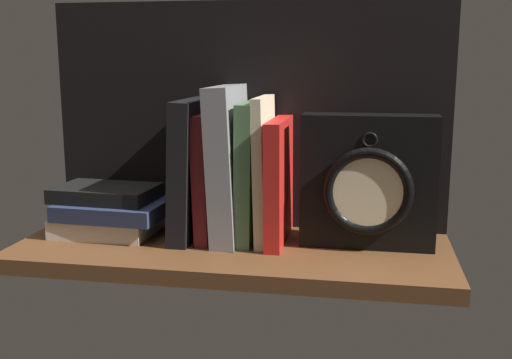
% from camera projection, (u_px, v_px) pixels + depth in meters
% --- Properties ---
extents(ground_plane, '(0.70, 0.27, 0.03)m').
position_uv_depth(ground_plane, '(232.00, 252.00, 0.99)').
color(ground_plane, brown).
extents(back_panel, '(0.70, 0.01, 0.39)m').
position_uv_depth(back_panel, '(247.00, 116.00, 1.07)').
color(back_panel, black).
rests_on(back_panel, ground_plane).
extents(book_black_skeptic, '(0.04, 0.17, 0.23)m').
position_uv_depth(book_black_skeptic, '(191.00, 169.00, 1.02)').
color(book_black_skeptic, black).
rests_on(book_black_skeptic, ground_plane).
extents(book_maroon_dawkins, '(0.03, 0.14, 0.21)m').
position_uv_depth(book_maroon_dawkins, '(209.00, 176.00, 1.01)').
color(book_maroon_dawkins, maroon).
rests_on(book_maroon_dawkins, ground_plane).
extents(book_gray_chess, '(0.05, 0.16, 0.25)m').
position_uv_depth(book_gray_chess, '(229.00, 163.00, 1.00)').
color(book_gray_chess, gray).
rests_on(book_gray_chess, ground_plane).
extents(book_green_romantic, '(0.03, 0.14, 0.23)m').
position_uv_depth(book_green_romantic, '(250.00, 172.00, 1.00)').
color(book_green_romantic, '#476B44').
rests_on(book_green_romantic, ground_plane).
extents(book_cream_twain, '(0.02, 0.14, 0.24)m').
position_uv_depth(book_cream_twain, '(265.00, 169.00, 0.99)').
color(book_cream_twain, beige).
rests_on(book_cream_twain, ground_plane).
extents(book_red_requiem, '(0.03, 0.17, 0.20)m').
position_uv_depth(book_red_requiem, '(279.00, 181.00, 0.99)').
color(book_red_requiem, red).
rests_on(book_red_requiem, ground_plane).
extents(framed_clock, '(0.21, 0.07, 0.21)m').
position_uv_depth(framed_clock, '(368.00, 183.00, 0.96)').
color(framed_clock, black).
rests_on(framed_clock, ground_plane).
extents(book_stack_side, '(0.20, 0.15, 0.08)m').
position_uv_depth(book_stack_side, '(110.00, 211.00, 1.05)').
color(book_stack_side, beige).
rests_on(book_stack_side, ground_plane).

